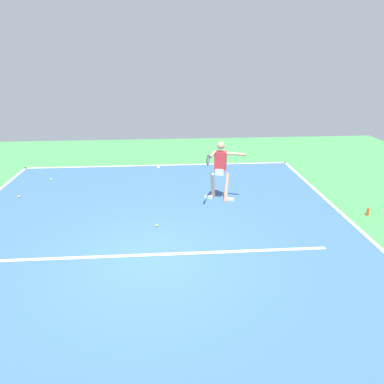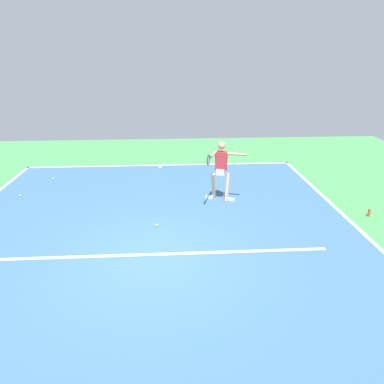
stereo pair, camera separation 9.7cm
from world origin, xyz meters
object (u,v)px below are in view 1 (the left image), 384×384
(tennis_ball_by_baseline, at_px, (157,225))
(water_bottle, at_px, (368,212))
(tennis_player, at_px, (220,167))
(tennis_ball_near_service_line, at_px, (19,196))
(tennis_ball_far_corner, at_px, (51,179))

(tennis_ball_by_baseline, bearing_deg, water_bottle, -177.63)
(tennis_player, bearing_deg, water_bottle, 179.95)
(tennis_ball_by_baseline, xyz_separation_m, water_bottle, (-5.79, -0.24, 0.08))
(tennis_ball_by_baseline, height_order, water_bottle, water_bottle)
(tennis_ball_near_service_line, height_order, tennis_ball_far_corner, same)
(tennis_ball_near_service_line, xyz_separation_m, tennis_ball_far_corner, (-0.53, -1.54, 0.00))
(tennis_ball_far_corner, bearing_deg, tennis_ball_by_baseline, 134.80)
(tennis_ball_far_corner, relative_size, tennis_ball_by_baseline, 1.00)
(tennis_ball_by_baseline, bearing_deg, tennis_ball_near_service_line, -27.77)
(tennis_ball_near_service_line, distance_m, water_bottle, 10.33)
(tennis_ball_near_service_line, xyz_separation_m, tennis_ball_by_baseline, (-4.33, 2.28, 0.00))
(tennis_player, distance_m, tennis_ball_near_service_line, 6.31)
(tennis_player, xyz_separation_m, tennis_ball_by_baseline, (1.87, 1.65, -1.01))
(tennis_ball_by_baseline, distance_m, water_bottle, 5.80)
(water_bottle, bearing_deg, tennis_player, -19.77)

